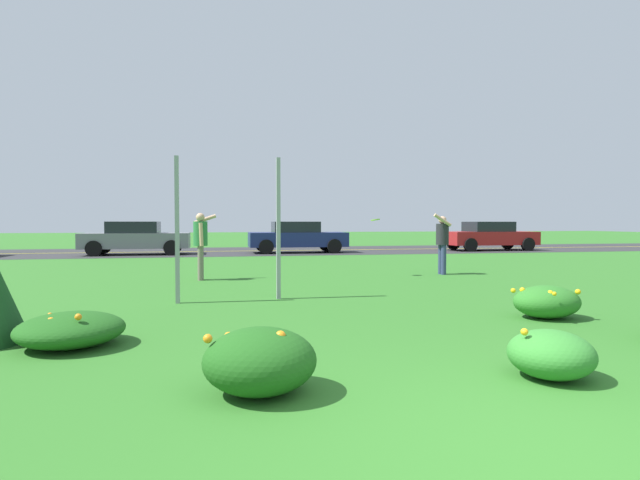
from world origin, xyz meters
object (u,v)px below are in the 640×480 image
Objects in this scene: sign_post_near_path at (177,230)px; sign_post_by_roadside at (278,229)px; frisbee_lime at (375,220)px; car_navy_center_right at (297,237)px; person_catcher_dark_shirt at (442,240)px; car_red_rightmost at (490,236)px; car_gray_center_left at (136,238)px; person_thrower_green_shirt at (201,240)px.

sign_post_by_roadside is (1.78, 0.14, 0.02)m from sign_post_near_path.
frisbee_lime reaches higher than car_navy_center_right.
frisbee_lime is at bearing -177.55° from person_catcher_dark_shirt.
sign_post_by_roadside reaches higher than sign_post_near_path.
frisbee_lime reaches higher than car_red_rightmost.
car_gray_center_left is 1.00× the size of car_red_rightmost.
sign_post_near_path is at bearing -135.24° from car_red_rightmost.
car_gray_center_left is (-7.54, 10.56, -0.74)m from frisbee_lime.
car_gray_center_left is (-3.09, 10.53, -0.24)m from person_thrower_green_shirt.
car_gray_center_left is at bearing 132.08° from person_catcher_dark_shirt.
person_catcher_dark_shirt is at bearing 0.46° from person_thrower_green_shirt.
car_gray_center_left is 1.00× the size of car_navy_center_right.
car_red_rightmost is at bearing 37.13° from person_thrower_green_shirt.
sign_post_by_roadside is 18.67m from car_red_rightmost.
car_gray_center_left is (-9.46, 10.48, -0.21)m from person_catcher_dark_shirt.
person_catcher_dark_shirt is 1.99m from frisbee_lime.
person_thrower_green_shirt is at bearing -179.54° from person_catcher_dark_shirt.
person_thrower_green_shirt is at bearing -111.05° from car_navy_center_right.
person_thrower_green_shirt is at bearing 113.69° from sign_post_by_roadside.
sign_post_near_path is 1.56× the size of person_thrower_green_shirt.
person_thrower_green_shirt is at bearing 179.60° from frisbee_lime.
car_navy_center_right is at bearing 102.48° from person_catcher_dark_shirt.
person_thrower_green_shirt reaches higher than car_red_rightmost.
person_catcher_dark_shirt reaches higher than car_gray_center_left.
person_catcher_dark_shirt is at bearing -47.92° from car_gray_center_left.
person_catcher_dark_shirt reaches higher than car_red_rightmost.
sign_post_near_path is 0.99× the size of sign_post_by_roadside.
sign_post_by_roadside is 14.18m from car_navy_center_right.
sign_post_by_roadside is 5.99m from person_catcher_dark_shirt.
sign_post_by_roadside is 4.49m from frisbee_lime.
sign_post_near_path is 14.36m from car_gray_center_left.
sign_post_near_path is 14.74m from car_navy_center_right.
sign_post_by_roadside reaches higher than frisbee_lime.
car_navy_center_right is at bearing 92.16° from frisbee_lime.
car_navy_center_right is (4.05, 10.53, -0.24)m from person_thrower_green_shirt.
sign_post_near_path is 0.57× the size of car_red_rightmost.
car_navy_center_right is 1.00× the size of car_red_rightmost.
person_catcher_dark_shirt reaches higher than person_thrower_green_shirt.
sign_post_by_roadside is 0.58× the size of car_gray_center_left.
person_thrower_green_shirt is (-1.50, 3.41, -0.31)m from sign_post_by_roadside.
person_catcher_dark_shirt reaches higher than car_navy_center_right.
car_gray_center_left is at bearing 180.00° from car_navy_center_right.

